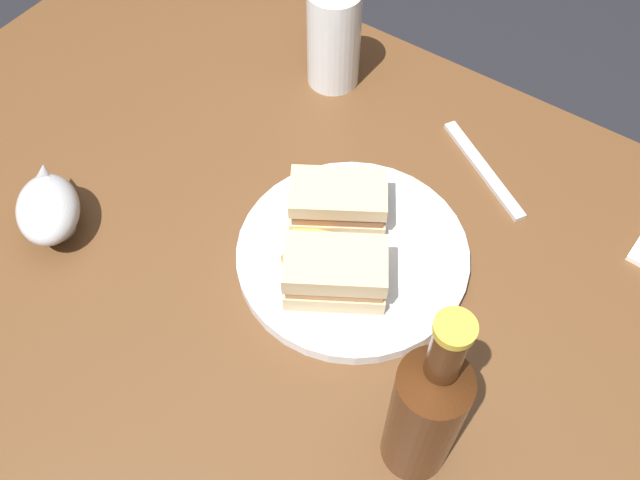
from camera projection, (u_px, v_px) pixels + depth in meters
The scene contains 13 objects.
ground_plane at pixel (302, 446), 1.48m from camera, with size 6.00×6.00×0.00m, color black.
dining_table at pixel (297, 374), 1.16m from camera, with size 1.24×0.83×0.76m, color brown.
plate at pixel (353, 255), 0.84m from camera, with size 0.28×0.28×0.02m, color white.
sandwich_half_left at pixel (338, 202), 0.83m from camera, with size 0.13×0.12×0.06m.
sandwich_half_right at pixel (335, 273), 0.77m from camera, with size 0.13×0.12×0.06m.
potato_wedge_front at pixel (334, 260), 0.81m from camera, with size 0.05×0.02×0.02m, color #AD702D.
potato_wedge_middle at pixel (301, 267), 0.80m from camera, with size 0.05×0.02×0.02m, color #AD702D.
potato_wedge_back at pixel (320, 246), 0.82m from camera, with size 0.05×0.02×0.02m, color #AD702D.
potato_wedge_left_edge at pixel (312, 238), 0.83m from camera, with size 0.05×0.02×0.02m, color gold.
pint_glass at pixel (334, 42), 0.97m from camera, with size 0.08×0.08×0.15m.
gravy_boat at pixel (48, 209), 0.84m from camera, with size 0.13×0.12×0.07m.
cider_bottle at pixel (426, 411), 0.62m from camera, with size 0.07×0.07×0.27m.
fork at pixel (483, 169), 0.92m from camera, with size 0.18×0.02×0.01m, color silver.
Camera 1 is at (-0.30, 0.37, 1.47)m, focal length 38.77 mm.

